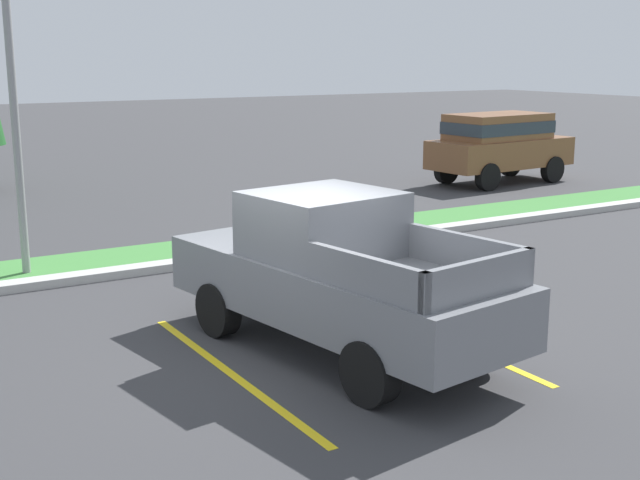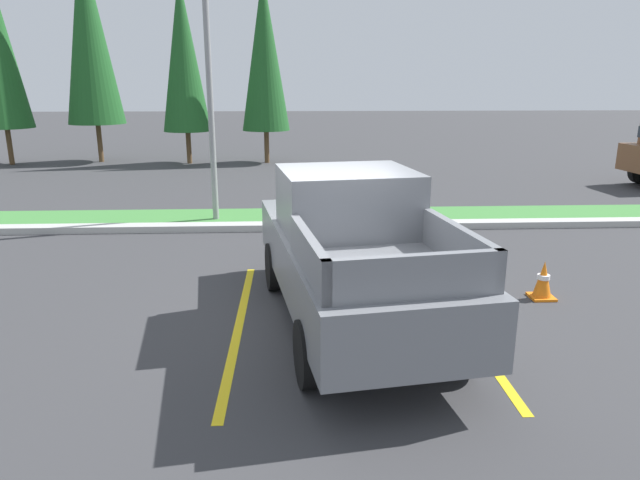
{
  "view_description": "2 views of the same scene",
  "coord_description": "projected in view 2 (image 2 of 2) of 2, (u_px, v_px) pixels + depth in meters",
  "views": [
    {
      "loc": [
        -5.16,
        -9.25,
        3.86
      ],
      "look_at": [
        1.16,
        1.26,
        1.15
      ],
      "focal_mm": 47.57,
      "sensor_mm": 36.0,
      "label": 1
    },
    {
      "loc": [
        -0.26,
        -7.54,
        3.24
      ],
      "look_at": [
        0.15,
        0.89,
        0.89
      ],
      "focal_mm": 31.88,
      "sensor_mm": 36.0,
      "label": 2
    }
  ],
  "objects": [
    {
      "name": "street_light",
      "position": [
        207.0,
        63.0,
        12.57
      ],
      "size": [
        0.24,
        1.49,
        6.23
      ],
      "color": "gray",
      "rests_on": "ground"
    },
    {
      "name": "cypress_tree_center",
      "position": [
        183.0,
        54.0,
        22.32
      ],
      "size": [
        1.9,
        1.9,
        7.3
      ],
      "color": "brown",
      "rests_on": "ground"
    },
    {
      "name": "ground_plane",
      "position": [
        313.0,
        316.0,
        8.13
      ],
      "size": [
        120.0,
        120.0,
        0.0
      ],
      "primitive_type": "plane",
      "color": "#38383A"
    },
    {
      "name": "pickup_truck_main",
      "position": [
        351.0,
        250.0,
        7.69
      ],
      "size": [
        2.65,
        5.45,
        2.1
      ],
      "color": "black",
      "rests_on": "ground"
    },
    {
      "name": "traffic_cone",
      "position": [
        543.0,
        280.0,
        8.74
      ],
      "size": [
        0.36,
        0.36,
        0.6
      ],
      "color": "orange",
      "rests_on": "ground"
    },
    {
      "name": "parking_line_far",
      "position": [
        460.0,
        320.0,
        7.99
      ],
      "size": [
        0.12,
        4.8,
        0.01
      ],
      "primitive_type": "cube",
      "color": "yellow",
      "rests_on": "ground"
    },
    {
      "name": "parking_line_near",
      "position": [
        239.0,
        325.0,
        7.85
      ],
      "size": [
        0.12,
        4.8,
        0.01
      ],
      "primitive_type": "cube",
      "color": "yellow",
      "rests_on": "ground"
    },
    {
      "name": "grass_median",
      "position": [
        304.0,
        217.0,
        14.0
      ],
      "size": [
        56.0,
        1.8,
        0.06
      ],
      "primitive_type": "cube",
      "color": "#42843D",
      "rests_on": "ground"
    },
    {
      "name": "curb_strip",
      "position": [
        305.0,
        226.0,
        12.93
      ],
      "size": [
        56.0,
        0.4,
        0.15
      ],
      "primitive_type": "cube",
      "color": "#B2B2AD",
      "rests_on": "ground"
    },
    {
      "name": "cypress_tree_right_inner",
      "position": [
        264.0,
        53.0,
        22.5
      ],
      "size": [
        1.93,
        1.93,
        7.42
      ],
      "color": "brown",
      "rests_on": "ground"
    },
    {
      "name": "cypress_tree_left_inner",
      "position": [
        88.0,
        32.0,
        22.55
      ],
      "size": [
        2.28,
        2.28,
        8.76
      ],
      "color": "brown",
      "rests_on": "ground"
    }
  ]
}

